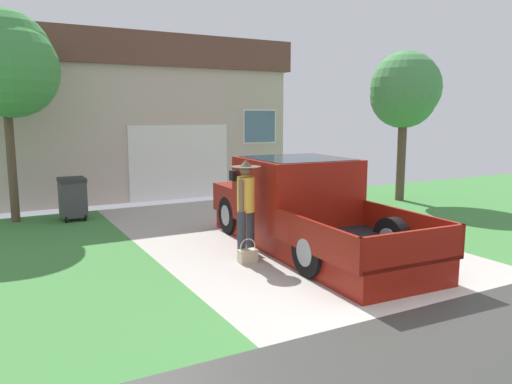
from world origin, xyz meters
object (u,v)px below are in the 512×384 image
object	(u,v)px
pickup_truck	(300,207)
neighbor_tree	(6,64)
house_with_garage	(115,117)
front_yard_tree	(405,89)
person_with_hat	(246,202)
handbag	(248,255)
wheeled_trash_bin	(73,197)

from	to	relation	value
pickup_truck	neighbor_tree	distance (m)	7.44
house_with_garage	neighbor_tree	size ratio (longest dim) A/B	2.05
pickup_truck	front_yard_tree	distance (m)	6.79
pickup_truck	person_with_hat	distance (m)	1.37
handbag	front_yard_tree	distance (m)	8.43
neighbor_tree	wheeled_trash_bin	distance (m)	3.35
handbag	house_with_garage	size ratio (longest dim) A/B	0.04
handbag	neighbor_tree	xyz separation A→B (m)	(-3.31, 5.49, 3.53)
person_with_hat	handbag	distance (m)	0.93
neighbor_tree	person_with_hat	bearing A→B (deg)	-56.66
person_with_hat	house_with_garage	distance (m)	9.74
handbag	neighbor_tree	size ratio (longest dim) A/B	0.09
front_yard_tree	neighbor_tree	bearing A→B (deg)	169.06
person_with_hat	pickup_truck	bearing A→B (deg)	-24.77
handbag	house_with_garage	xyz separation A→B (m)	(0.07, 9.92, 2.33)
wheeled_trash_bin	neighbor_tree	bearing A→B (deg)	164.46
pickup_truck	handbag	world-z (taller)	pickup_truck
front_yard_tree	wheeled_trash_bin	world-z (taller)	front_yard_tree
front_yard_tree	neighbor_tree	size ratio (longest dim) A/B	0.89
person_with_hat	house_with_garage	world-z (taller)	house_with_garage
neighbor_tree	wheeled_trash_bin	bearing A→B (deg)	-15.54
person_with_hat	neighbor_tree	size ratio (longest dim) A/B	0.36
pickup_truck	house_with_garage	bearing A→B (deg)	100.87
person_with_hat	house_with_garage	xyz separation A→B (m)	(-0.04, 9.63, 1.45)
handbag	front_yard_tree	size ratio (longest dim) A/B	0.10
handbag	house_with_garage	distance (m)	10.19
wheeled_trash_bin	front_yard_tree	bearing A→B (deg)	-10.31
front_yard_tree	handbag	bearing A→B (deg)	-153.53
front_yard_tree	person_with_hat	bearing A→B (deg)	-155.05
neighbor_tree	front_yard_tree	bearing A→B (deg)	-10.94
handbag	front_yard_tree	world-z (taller)	front_yard_tree
pickup_truck	person_with_hat	size ratio (longest dim) A/B	3.07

